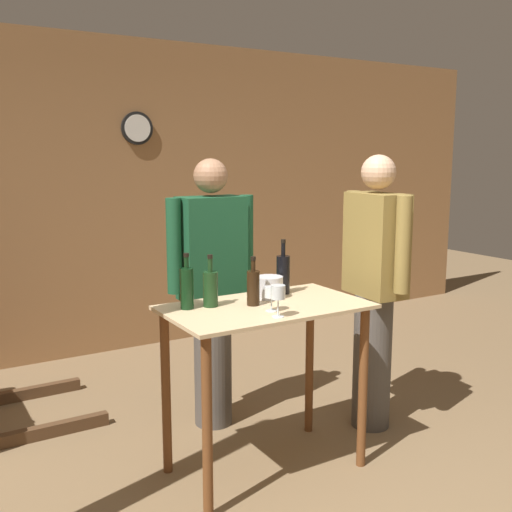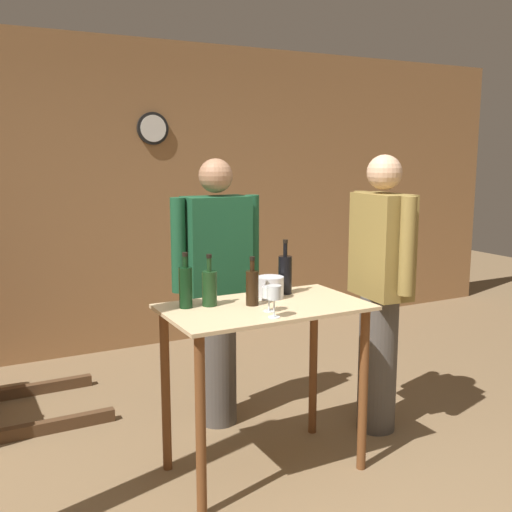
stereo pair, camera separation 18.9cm
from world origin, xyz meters
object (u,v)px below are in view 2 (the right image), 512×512
Objects in this scene: wine_bottle_far_left at (186,286)px; person_host at (217,287)px; wine_glass_near_center at (269,293)px; wine_bottle_left at (209,287)px; wine_bottle_center at (252,286)px; ice_bucket at (270,287)px; person_visitor_with_scarf at (380,288)px; wine_bottle_right at (285,274)px; wine_glass_near_left at (274,294)px.

wine_bottle_far_left is 0.17× the size of person_host.
wine_bottle_far_left reaches higher than wine_glass_near_center.
wine_bottle_left is 1.06× the size of wine_bottle_center.
person_host reaches higher than wine_glass_near_center.
wine_bottle_center reaches higher than ice_bucket.
wine_bottle_center is at bearing -175.43° from person_visitor_with_scarf.
wine_bottle_center is at bearing -96.61° from person_host.
wine_bottle_far_left is 0.50m from ice_bucket.
wine_bottle_far_left is 0.13m from wine_bottle_left.
wine_bottle_center is at bearing -24.36° from wine_bottle_left.
wine_bottle_far_left is 0.62m from wine_bottle_right.
wine_glass_near_center is 0.07× the size of person_visitor_with_scarf.
wine_bottle_left reaches higher than wine_glass_near_left.
wine_bottle_far_left is 0.67m from person_host.
wine_bottle_center is (0.21, -0.09, 0.00)m from wine_bottle_left.
wine_bottle_right is 0.55m from person_host.
wine_bottle_right reaches higher than ice_bucket.
person_host is 1.01m from person_visitor_with_scarf.
person_visitor_with_scarf is at bearing 4.57° from wine_bottle_center.
wine_bottle_center is 0.65m from person_host.
wine_bottle_right reaches higher than wine_bottle_left.
wine_bottle_center is 0.15× the size of person_visitor_with_scarf.
wine_bottle_right is at bearing 6.32° from wine_bottle_left.
wine_bottle_center is at bearing -150.51° from ice_bucket.
person_host is (-0.09, 0.54, -0.10)m from ice_bucket.
person_visitor_with_scarf is (0.91, 0.23, -0.12)m from wine_glass_near_center.
wine_bottle_left is at bearing -8.19° from wine_bottle_far_left.
wine_bottle_right reaches higher than wine_bottle_center.
wine_bottle_center is 2.04× the size of wine_glass_near_center.
person_visitor_with_scarf is (1.25, -0.04, -0.14)m from wine_bottle_far_left.
wine_bottle_center is 0.15× the size of person_host.
wine_bottle_center is 1.63× the size of wine_glass_near_left.
person_visitor_with_scarf is at bearing 19.95° from wine_glass_near_left.
ice_bucket is 0.77m from person_visitor_with_scarf.
wine_bottle_right is 0.65m from person_visitor_with_scarf.
wine_glass_near_left is 0.09× the size of person_visitor_with_scarf.
person_host is (-0.22, 0.48, -0.15)m from wine_bottle_right.
person_visitor_with_scarf reaches higher than wine_bottle_right.
person_host is at bearing 85.84° from wine_glass_near_center.
wine_bottle_center reaches higher than wine_glass_near_center.
wine_bottle_left is 1.87× the size of ice_bucket.
wine_bottle_center is 0.27m from wine_glass_near_left.
wine_bottle_far_left is 1.06× the size of wine_bottle_left.
wine_bottle_right reaches higher than wine_glass_near_center.
wine_bottle_left is 0.23m from wine_bottle_center.
wine_glass_near_center is at bearing -94.16° from person_host.
person_host reaches higher than wine_bottle_center.
wine_glass_near_left is at bearing -126.34° from wine_bottle_right.
wine_glass_near_left is (-0.31, -0.41, 0.00)m from wine_bottle_right.
wine_glass_near_center is (-0.27, -0.30, -0.02)m from wine_bottle_right.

